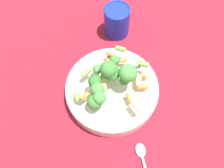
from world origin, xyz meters
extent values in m
plane|color=maroon|center=(0.00, 0.00, 0.00)|extent=(3.00, 3.00, 0.00)
cylinder|color=silver|center=(0.00, 0.00, 0.02)|extent=(0.26, 0.26, 0.04)
torus|color=silver|center=(0.00, 0.00, 0.04)|extent=(0.26, 0.26, 0.01)
cylinder|color=#8CB766|center=(-0.07, -0.02, 0.06)|extent=(0.01, 0.01, 0.01)
sphere|color=#3D8438|center=(-0.07, -0.02, 0.08)|extent=(0.04, 0.04, 0.04)
cylinder|color=#8CB766|center=(0.04, 0.04, 0.07)|extent=(0.01, 0.01, 0.01)
sphere|color=#3D8438|center=(0.04, 0.04, 0.09)|extent=(0.03, 0.03, 0.03)
cylinder|color=#8CB766|center=(0.00, 0.02, 0.09)|extent=(0.02, 0.02, 0.02)
sphere|color=#3D8438|center=(0.00, 0.02, 0.12)|extent=(0.04, 0.04, 0.04)
cylinder|color=#8CB766|center=(-0.04, 0.01, 0.08)|extent=(0.01, 0.01, 0.01)
sphere|color=#33722D|center=(-0.04, 0.01, 0.10)|extent=(0.03, 0.03, 0.03)
cylinder|color=#8CB766|center=(-0.01, 0.05, 0.06)|extent=(0.01, 0.01, 0.01)
sphere|color=#479342|center=(-0.01, 0.05, 0.08)|extent=(0.03, 0.03, 0.03)
cylinder|color=#8CB766|center=(0.01, 0.01, 0.07)|extent=(0.02, 0.02, 0.02)
sphere|color=#3D8438|center=(0.01, 0.01, 0.10)|extent=(0.05, 0.05, 0.05)
cylinder|color=#8CB766|center=(-0.05, -0.01, 0.07)|extent=(0.01, 0.01, 0.01)
sphere|color=#479342|center=(-0.05, -0.01, 0.10)|extent=(0.04, 0.04, 0.04)
cylinder|color=#8CB766|center=(0.03, -0.02, 0.07)|extent=(0.01, 0.01, 0.01)
sphere|color=#3D8438|center=(0.03, -0.02, 0.08)|extent=(0.03, 0.03, 0.03)
cylinder|color=#8CB766|center=(0.03, -0.02, 0.08)|extent=(0.02, 0.02, 0.02)
sphere|color=#479342|center=(0.03, -0.02, 0.11)|extent=(0.05, 0.05, 0.05)
cylinder|color=#8CB766|center=(0.00, 0.02, 0.08)|extent=(0.01, 0.01, 0.01)
sphere|color=#3D8438|center=(0.00, 0.02, 0.10)|extent=(0.03, 0.03, 0.03)
cylinder|color=#8CB766|center=(-0.05, -0.03, 0.07)|extent=(0.01, 0.01, 0.01)
sphere|color=#479342|center=(-0.05, -0.03, 0.09)|extent=(0.03, 0.03, 0.03)
cylinder|color=#729E4C|center=(0.10, -0.01, 0.09)|extent=(0.03, 0.03, 0.01)
cylinder|color=orange|center=(0.09, -0.03, 0.06)|extent=(0.02, 0.02, 0.01)
cylinder|color=orange|center=(0.04, 0.07, 0.07)|extent=(0.02, 0.03, 0.01)
cylinder|color=beige|center=(0.06, -0.03, 0.07)|extent=(0.03, 0.03, 0.01)
cylinder|color=beige|center=(0.07, -0.02, 0.06)|extent=(0.01, 0.02, 0.01)
cylinder|color=#729E4C|center=(0.09, 0.01, 0.07)|extent=(0.02, 0.03, 0.01)
cylinder|color=#729E4C|center=(-0.10, 0.02, 0.06)|extent=(0.02, 0.03, 0.01)
cylinder|color=#729E4C|center=(-0.04, 0.06, 0.08)|extent=(0.03, 0.02, 0.01)
cylinder|color=beige|center=(-0.02, 0.00, 0.07)|extent=(0.02, 0.03, 0.01)
cylinder|color=orange|center=(0.06, 0.04, 0.07)|extent=(0.03, 0.02, 0.01)
cylinder|color=#729E4C|center=(-0.01, 0.03, 0.06)|extent=(0.02, 0.02, 0.01)
cylinder|color=orange|center=(0.01, -0.06, 0.07)|extent=(0.02, 0.03, 0.01)
cylinder|color=orange|center=(-0.03, 0.02, 0.08)|extent=(0.02, 0.03, 0.01)
cylinder|color=orange|center=(0.06, -0.05, 0.06)|extent=(0.03, 0.03, 0.01)
cylinder|color=orange|center=(-0.08, 0.00, 0.08)|extent=(0.02, 0.01, 0.01)
cylinder|color=beige|center=(0.01, 0.07, 0.05)|extent=(0.03, 0.02, 0.01)
cylinder|color=orange|center=(0.04, 0.08, 0.06)|extent=(0.03, 0.03, 0.01)
cylinder|color=#729E4C|center=(0.07, 0.07, 0.09)|extent=(0.03, 0.03, 0.01)
cylinder|color=beige|center=(0.01, -0.09, 0.08)|extent=(0.02, 0.03, 0.01)
cylinder|color=#192DAD|center=(0.14, 0.18, 0.05)|extent=(0.08, 0.08, 0.10)
torus|color=#192DAD|center=(0.14, 0.18, 0.10)|extent=(0.08, 0.08, 0.01)
ellipsoid|color=silver|center=(-0.03, -0.17, 0.01)|extent=(0.04, 0.04, 0.01)
camera|label=1|loc=(-0.14, -0.21, 0.58)|focal=35.00mm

